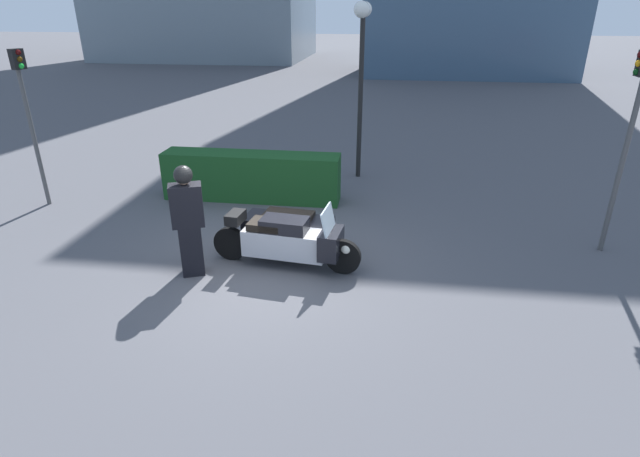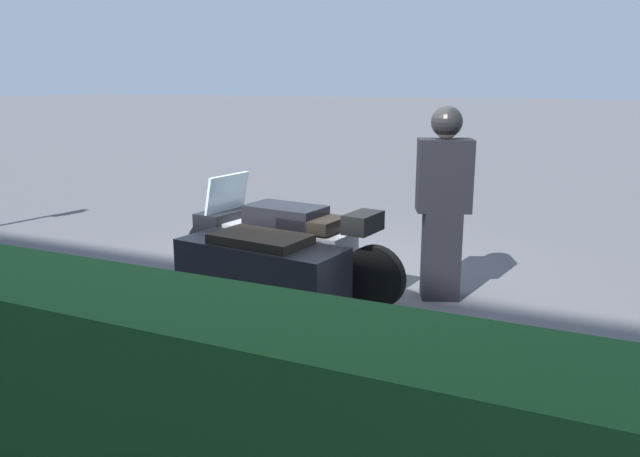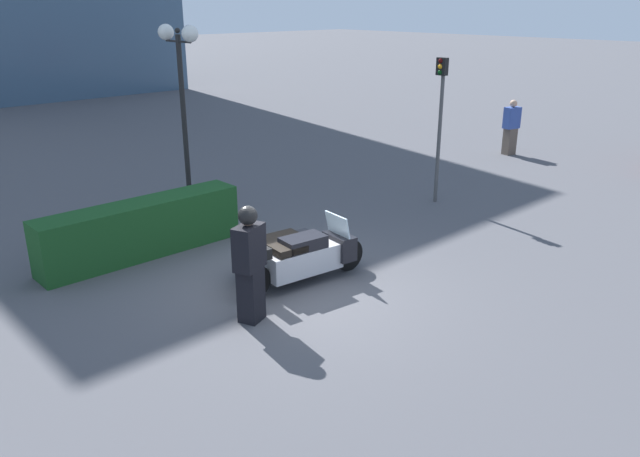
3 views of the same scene
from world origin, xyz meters
TOP-DOWN VIEW (x-y plane):
  - ground_plane at (0.00, 0.00)m, footprint 160.00×160.00m
  - police_motorcycle at (0.44, 0.52)m, footprint 2.61×1.42m
  - officer_rider at (-1.10, -0.23)m, footprint 0.59×0.47m
  - hedge_bush_curbside at (-1.05, 3.35)m, footprint 4.03×0.74m
  - twin_lamp_post at (1.26, 5.38)m, footprint 0.36×1.38m
  - traffic_light_near at (5.96, 1.62)m, footprint 0.23×0.27m
  - pedestrian_bystander at (11.87, 3.13)m, footprint 0.55×0.41m

SIDE VIEW (x-z plane):
  - ground_plane at x=0.00m, z-range 0.00..0.00m
  - police_motorcycle at x=0.44m, z-range -0.11..1.03m
  - hedge_bush_curbside at x=-1.05m, z-range 0.00..1.08m
  - pedestrian_bystander at x=11.87m, z-range 0.00..1.77m
  - officer_rider at x=-1.10m, z-range 0.05..1.92m
  - traffic_light_near at x=5.96m, z-range 0.54..4.02m
  - twin_lamp_post at x=1.26m, z-range 1.18..5.40m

